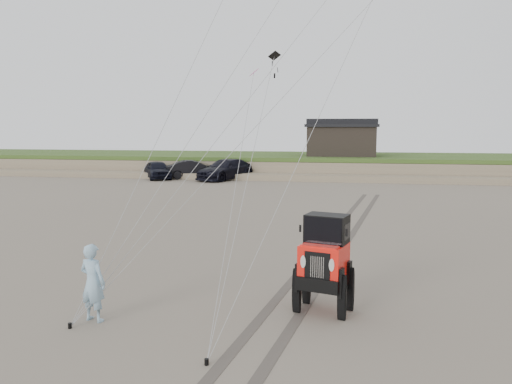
# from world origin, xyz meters

# --- Properties ---
(ground) EXTENTS (160.00, 160.00, 0.00)m
(ground) POSITION_xyz_m (0.00, 0.00, 0.00)
(ground) COLOR #6B6054
(ground) RESTS_ON ground
(dune_ridge) EXTENTS (160.00, 14.25, 1.73)m
(dune_ridge) POSITION_xyz_m (0.00, 37.50, 0.82)
(dune_ridge) COLOR #7A6B54
(dune_ridge) RESTS_ON ground
(cabin) EXTENTS (6.40, 5.40, 3.35)m
(cabin) POSITION_xyz_m (2.00, 37.00, 3.24)
(cabin) COLOR black
(cabin) RESTS_ON dune_ridge
(truck_a) EXTENTS (3.86, 4.75, 1.52)m
(truck_a) POSITION_xyz_m (-13.13, 30.01, 0.76)
(truck_a) COLOR black
(truck_a) RESTS_ON ground
(truck_b) EXTENTS (4.90, 3.20, 1.53)m
(truck_b) POSITION_xyz_m (-10.22, 30.84, 0.76)
(truck_b) COLOR black
(truck_b) RESTS_ON ground
(truck_c) EXTENTS (4.62, 6.24, 1.68)m
(truck_c) POSITION_xyz_m (-7.31, 30.31, 0.84)
(truck_c) COLOR black
(truck_c) RESTS_ON ground
(jeep) EXTENTS (3.33, 5.26, 1.82)m
(jeep) POSITION_xyz_m (1.98, 1.65, 0.91)
(jeep) COLOR #FF1C12
(jeep) RESTS_ON ground
(man) EXTENTS (0.72, 0.56, 1.75)m
(man) POSITION_xyz_m (-2.99, 0.21, 0.87)
(man) COLOR #84AECC
(man) RESTS_ON ground
(stake_main) EXTENTS (0.08, 0.08, 0.12)m
(stake_main) POSITION_xyz_m (-3.29, -0.28, 0.06)
(stake_main) COLOR black
(stake_main) RESTS_ON ground
(stake_aux) EXTENTS (0.08, 0.08, 0.12)m
(stake_aux) POSITION_xyz_m (0.03, -1.37, 0.06)
(stake_aux) COLOR black
(stake_aux) RESTS_ON ground
(tire_tracks) EXTENTS (5.22, 29.74, 0.01)m
(tire_tracks) POSITION_xyz_m (2.00, 8.00, 0.00)
(tire_tracks) COLOR #4C443D
(tire_tracks) RESTS_ON ground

